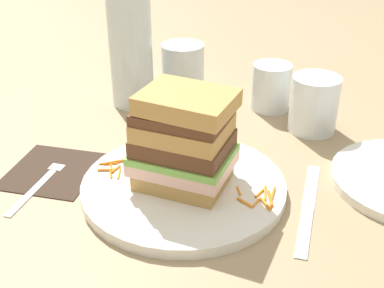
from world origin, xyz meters
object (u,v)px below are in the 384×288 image
(juice_glass, at_px, (314,107))
(empty_tumbler_0, at_px, (183,69))
(napkin_dark, at_px, (53,170))
(knife, at_px, (308,209))
(sandwich, at_px, (185,140))
(water_bottle, at_px, (130,34))
(empty_tumbler_1, at_px, (271,87))
(fork, at_px, (45,177))
(main_plate, at_px, (185,186))

(juice_glass, relative_size, empty_tumbler_0, 0.96)
(napkin_dark, bearing_deg, knife, 2.79)
(sandwich, relative_size, water_bottle, 0.46)
(empty_tumbler_0, distance_m, empty_tumbler_1, 0.17)
(juice_glass, bearing_deg, napkin_dark, -144.16)
(napkin_dark, relative_size, knife, 0.61)
(empty_tumbler_0, bearing_deg, fork, -103.93)
(fork, xyz_separation_m, juice_glass, (0.33, 0.26, 0.04))
(empty_tumbler_1, bearing_deg, sandwich, -101.71)
(knife, bearing_deg, water_bottle, 145.52)
(napkin_dark, distance_m, knife, 0.35)
(fork, bearing_deg, empty_tumbler_0, 76.07)
(empty_tumbler_1, bearing_deg, water_bottle, -167.23)
(juice_glass, xyz_separation_m, water_bottle, (-0.31, 0.01, 0.09))
(main_plate, distance_m, knife, 0.16)
(fork, bearing_deg, empty_tumbler_1, 52.06)
(fork, bearing_deg, water_bottle, 86.76)
(sandwich, xyz_separation_m, napkin_dark, (-0.19, -0.01, -0.07))
(water_bottle, relative_size, empty_tumbler_1, 3.48)
(knife, bearing_deg, empty_tumbler_0, 131.34)
(main_plate, xyz_separation_m, empty_tumbler_0, (-0.11, 0.31, 0.04))
(main_plate, distance_m, empty_tumbler_1, 0.30)
(napkin_dark, xyz_separation_m, water_bottle, (0.02, 0.25, 0.12))
(empty_tumbler_0, bearing_deg, napkin_dark, -104.96)
(sandwich, bearing_deg, water_bottle, 126.67)
(juice_glass, distance_m, water_bottle, 0.33)
(sandwich, xyz_separation_m, juice_glass, (0.14, 0.23, -0.04))
(sandwich, bearing_deg, empty_tumbler_0, 109.11)
(sandwich, height_order, napkin_dark, sandwich)
(main_plate, bearing_deg, napkin_dark, -176.80)
(knife, relative_size, juice_glass, 2.22)
(knife, height_order, juice_glass, juice_glass)
(main_plate, xyz_separation_m, empty_tumbler_1, (0.06, 0.29, 0.03))
(napkin_dark, distance_m, fork, 0.02)
(main_plate, xyz_separation_m, sandwich, (0.00, -0.00, 0.07))
(empty_tumbler_1, bearing_deg, juice_glass, -38.11)
(sandwich, distance_m, empty_tumbler_0, 0.33)
(water_bottle, bearing_deg, main_plate, -53.37)
(empty_tumbler_0, bearing_deg, water_bottle, -134.04)
(sandwich, bearing_deg, fork, -170.37)
(juice_glass, relative_size, empty_tumbler_1, 1.12)
(napkin_dark, distance_m, water_bottle, 0.28)
(knife, distance_m, juice_glass, 0.23)
(water_bottle, relative_size, empty_tumbler_0, 2.99)
(main_plate, distance_m, napkin_dark, 0.19)
(knife, xyz_separation_m, water_bottle, (-0.33, 0.23, 0.12))
(water_bottle, xyz_separation_m, empty_tumbler_0, (0.07, 0.07, -0.08))
(main_plate, relative_size, juice_glass, 2.96)
(napkin_dark, xyz_separation_m, fork, (0.00, -0.02, 0.00))
(water_bottle, bearing_deg, juice_glass, -1.45)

